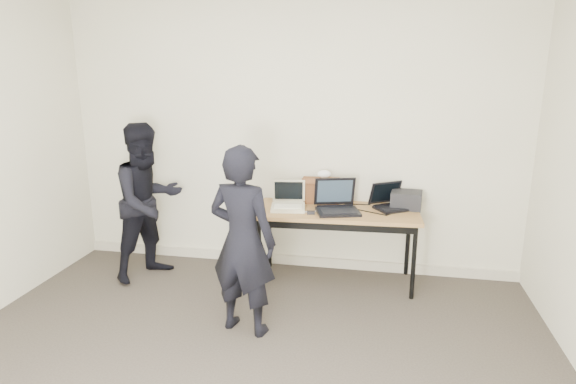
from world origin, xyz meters
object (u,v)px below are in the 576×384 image
(laptop_center, at_px, (337,204))
(laptop_right, at_px, (390,202))
(leather_satchel, at_px, (321,190))
(equipment_box, at_px, (406,200))
(person_typist, at_px, (243,241))
(desk, at_px, (337,216))
(laptop_beige, at_px, (288,203))
(person_observer, at_px, (148,202))

(laptop_center, distance_m, laptop_right, 0.52)
(leather_satchel, height_order, equipment_box, leather_satchel)
(laptop_right, relative_size, equipment_box, 1.58)
(laptop_right, relative_size, person_typist, 0.30)
(laptop_right, distance_m, equipment_box, 0.15)
(desk, relative_size, laptop_beige, 4.34)
(laptop_beige, height_order, equipment_box, laptop_beige)
(laptop_beige, bearing_deg, person_observer, 177.65)
(laptop_beige, height_order, person_observer, person_observer)
(person_typist, bearing_deg, laptop_right, -121.05)
(leather_satchel, bearing_deg, laptop_center, -57.77)
(laptop_center, xyz_separation_m, leather_satchel, (-0.18, 0.26, 0.06))
(desk, height_order, laptop_right, laptop_right)
(laptop_right, bearing_deg, person_typist, -167.06)
(laptop_beige, distance_m, laptop_center, 0.45)
(laptop_right, bearing_deg, laptop_beige, 158.10)
(laptop_beige, distance_m, person_observer, 1.35)
(laptop_beige, xyz_separation_m, leather_satchel, (0.28, 0.26, 0.08))
(laptop_beige, bearing_deg, person_typist, -108.36)
(desk, xyz_separation_m, laptop_right, (0.49, 0.16, 0.11))
(laptop_beige, height_order, leather_satchel, leather_satchel)
(laptop_center, distance_m, person_typist, 1.15)
(equipment_box, bearing_deg, laptop_beige, -168.50)
(leather_satchel, xyz_separation_m, person_observer, (-1.61, -0.40, -0.09))
(desk, bearing_deg, equipment_box, 14.27)
(desk, distance_m, laptop_beige, 0.47)
(equipment_box, bearing_deg, desk, -163.04)
(leather_satchel, bearing_deg, person_typist, -112.18)
(person_typist, xyz_separation_m, person_observer, (-1.17, 0.82, 0.02))
(leather_satchel, bearing_deg, laptop_beige, -139.42)
(laptop_beige, relative_size, equipment_box, 1.27)
(laptop_beige, xyz_separation_m, laptop_center, (0.45, -0.00, 0.02))
(laptop_beige, distance_m, laptop_right, 0.96)
(laptop_right, relative_size, person_observer, 0.29)
(desk, distance_m, person_observer, 1.80)
(desk, relative_size, person_typist, 1.04)
(desk, relative_size, laptop_center, 3.28)
(leather_satchel, bearing_deg, laptop_right, -7.91)
(laptop_beige, relative_size, laptop_right, 0.80)
(laptop_right, bearing_deg, equipment_box, -22.28)
(laptop_center, xyz_separation_m, laptop_right, (0.49, 0.19, -0.01))
(desk, distance_m, laptop_center, 0.13)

